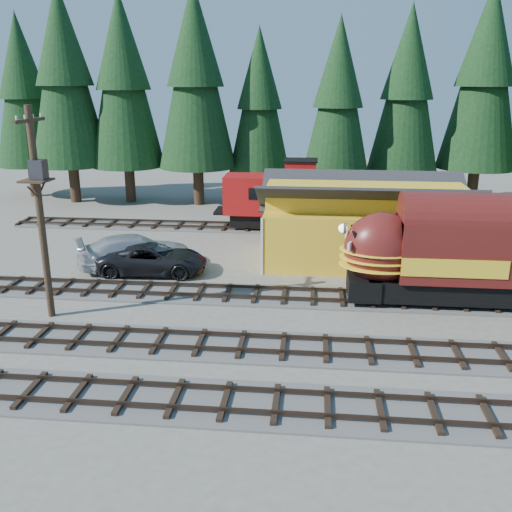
# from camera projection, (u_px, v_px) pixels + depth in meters

# --- Properties ---
(ground) EXTENTS (120.00, 120.00, 0.00)m
(ground) POSITION_uv_depth(u_px,v_px,m) (378.00, 333.00, 25.71)
(ground) COLOR #6B665B
(ground) RESTS_ON ground
(track_spur) EXTENTS (32.00, 3.20, 0.33)m
(track_spur) POSITION_uv_depth(u_px,v_px,m) (223.00, 227.00, 43.75)
(track_spur) COLOR #4C4947
(track_spur) RESTS_ON ground
(depot) EXTENTS (12.80, 7.00, 5.30)m
(depot) POSITION_uv_depth(u_px,v_px,m) (364.00, 216.00, 34.79)
(depot) COLOR yellow
(depot) RESTS_ON ground
(conifer_backdrop) EXTENTS (79.74, 21.77, 17.42)m
(conifer_backdrop) POSITION_uv_depth(u_px,v_px,m) (424.00, 85.00, 45.97)
(conifer_backdrop) COLOR black
(conifer_backdrop) RESTS_ON ground
(locomotive) EXTENTS (15.96, 3.17, 4.34)m
(locomotive) POSITION_uv_depth(u_px,v_px,m) (496.00, 257.00, 28.16)
(locomotive) COLOR black
(locomotive) RESTS_ON ground
(caboose) EXTENTS (9.39, 2.72, 4.88)m
(caboose) POSITION_uv_depth(u_px,v_px,m) (288.00, 198.00, 42.55)
(caboose) COLOR black
(caboose) RESTS_ON ground
(utility_pole) EXTENTS (1.28, 2.43, 9.91)m
(utility_pole) POSITION_uv_depth(u_px,v_px,m) (39.00, 201.00, 25.92)
(utility_pole) COLOR black
(utility_pole) RESTS_ON ground
(pickup_truck_a) EXTENTS (6.45, 3.28, 1.75)m
(pickup_truck_a) POSITION_uv_depth(u_px,v_px,m) (153.00, 259.00, 33.38)
(pickup_truck_a) COLOR black
(pickup_truck_a) RESTS_ON ground
(pickup_truck_b) EXTENTS (7.37, 5.62, 1.99)m
(pickup_truck_b) POSITION_uv_depth(u_px,v_px,m) (136.00, 251.00, 34.41)
(pickup_truck_b) COLOR #B2B5BA
(pickup_truck_b) RESTS_ON ground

